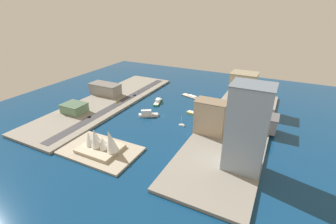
# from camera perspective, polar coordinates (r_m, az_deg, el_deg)

# --- Properties ---
(ground_plane) EXTENTS (440.00, 440.00, 0.00)m
(ground_plane) POSITION_cam_1_polar(r_m,az_deg,el_deg) (288.61, -1.21, -0.63)
(ground_plane) COLOR navy
(quay_west) EXTENTS (70.00, 240.00, 2.79)m
(quay_west) POSITION_cam_1_polar(r_m,az_deg,el_deg) (263.21, 15.57, -3.92)
(quay_west) COLOR gray
(quay_west) RESTS_ON ground_plane
(quay_east) EXTENTS (70.00, 240.00, 2.79)m
(quay_east) POSITION_cam_1_polar(r_m,az_deg,el_deg) (333.64, -14.35, 2.43)
(quay_east) COLOR gray
(quay_east) RESTS_ON ground_plane
(peninsula_point) EXTENTS (69.68, 43.92, 2.00)m
(peninsula_point) POSITION_cam_1_polar(r_m,az_deg,el_deg) (227.51, -15.85, -8.93)
(peninsula_point) COLOR #A89E89
(peninsula_point) RESTS_ON ground_plane
(road_strip) EXTENTS (11.51, 228.00, 0.15)m
(road_strip) POSITION_cam_1_polar(r_m,az_deg,el_deg) (321.13, -11.69, 2.10)
(road_strip) COLOR #38383D
(road_strip) RESTS_ON quay_east
(barge_flat_brown) EXTENTS (30.82, 17.42, 2.77)m
(barge_flat_brown) POSITION_cam_1_polar(r_m,az_deg,el_deg) (344.19, 5.57, 3.73)
(barge_flat_brown) COLOR brown
(barge_flat_brown) RESTS_ON ground_plane
(ferry_white_commuter) EXTENTS (23.36, 17.33, 7.91)m
(ferry_white_commuter) POSITION_cam_1_polar(r_m,az_deg,el_deg) (284.53, -4.86, -0.45)
(ferry_white_commuter) COLOR silver
(ferry_white_commuter) RESTS_ON ground_plane
(ferry_green_doubledeck) EXTENTS (12.83, 26.53, 5.42)m
(ferry_green_doubledeck) POSITION_cam_1_polar(r_m,az_deg,el_deg) (322.08, -2.48, 2.50)
(ferry_green_doubledeck) COLOR #2D8C4C
(ferry_green_doubledeck) RESTS_ON ground_plane
(sailboat_small_white) EXTENTS (7.96, 4.11, 12.25)m
(sailboat_small_white) POSITION_cam_1_polar(r_m,az_deg,el_deg) (262.74, 3.33, -3.14)
(sailboat_small_white) COLOR white
(sailboat_small_white) RESTS_ON ground_plane
(ferry_yellow_fast) EXTENTS (27.66, 9.01, 6.39)m
(ferry_yellow_fast) POSITION_cam_1_polar(r_m,az_deg,el_deg) (288.86, 7.21, -0.28)
(ferry_yellow_fast) COLOR yellow
(ferry_yellow_fast) RESTS_ON ground_plane
(office_block_beige) EXTENTS (31.48, 25.59, 43.89)m
(office_block_beige) POSITION_cam_1_polar(r_m,az_deg,el_deg) (311.81, 17.46, 5.08)
(office_block_beige) COLOR #C6B793
(office_block_beige) RESTS_ON quay_west
(apartment_midrise_tan) EXTENTS (31.18, 18.67, 34.52)m
(apartment_midrise_tan) POSITION_cam_1_polar(r_m,az_deg,el_deg) (240.38, 10.15, -1.18)
(apartment_midrise_tan) COLOR tan
(apartment_midrise_tan) RESTS_ON quay_west
(terminal_long_green) EXTENTS (27.31, 22.35, 10.70)m
(terminal_long_green) POSITION_cam_1_polar(r_m,az_deg,el_deg) (308.27, -21.56, 0.92)
(terminal_long_green) COLOR slate
(terminal_long_green) RESTS_ON quay_east
(carpark_squat_concrete) EXTENTS (45.22, 21.72, 15.78)m
(carpark_squat_concrete) POSITION_cam_1_polar(r_m,az_deg,el_deg) (355.55, -14.81, 5.37)
(carpark_squat_concrete) COLOR gray
(carpark_squat_concrete) RESTS_ON quay_east
(tower_tall_glass) EXTENTS (30.44, 24.64, 69.56)m
(tower_tall_glass) POSITION_cam_1_polar(r_m,az_deg,el_deg) (188.37, 18.44, -3.78)
(tower_tall_glass) COLOR #8C9EB2
(tower_tall_glass) RESTS_ON quay_west
(warehouse_low_gray) EXTENTS (44.93, 22.36, 16.06)m
(warehouse_low_gray) POSITION_cam_1_polar(r_m,az_deg,el_deg) (266.54, 20.14, -1.91)
(warehouse_low_gray) COLOR gray
(warehouse_low_gray) RESTS_ON quay_west
(suv_black) EXTENTS (2.04, 4.36, 1.52)m
(suv_black) POSITION_cam_1_polar(r_m,az_deg,el_deg) (289.72, -18.40, -1.07)
(suv_black) COLOR black
(suv_black) RESTS_ON road_strip
(taxi_yellow_cab) EXTENTS (2.11, 4.63, 1.42)m
(taxi_yellow_cab) POSITION_cam_1_polar(r_m,az_deg,el_deg) (323.52, -12.12, 2.38)
(taxi_yellow_cab) COLOR black
(taxi_yellow_cab) RESTS_ON road_strip
(hatchback_blue) EXTENTS (2.03, 4.67, 1.71)m
(hatchback_blue) POSITION_cam_1_polar(r_m,az_deg,el_deg) (344.09, -8.06, 4.08)
(hatchback_blue) COLOR black
(hatchback_blue) RESTS_ON road_strip
(traffic_light_waterfront) EXTENTS (0.36, 0.36, 6.50)m
(traffic_light_waterfront) POSITION_cam_1_polar(r_m,az_deg,el_deg) (344.23, -7.02, 4.75)
(traffic_light_waterfront) COLOR black
(traffic_light_waterfront) RESTS_ON quay_east
(opera_landmark) EXTENTS (38.56, 29.07, 23.46)m
(opera_landmark) POSITION_cam_1_polar(r_m,az_deg,el_deg) (222.31, -15.96, -7.05)
(opera_landmark) COLOR #BCAD93
(opera_landmark) RESTS_ON peninsula_point
(park_tree_cluster) EXTENTS (9.61, 19.94, 9.18)m
(park_tree_cluster) POSITION_cam_1_polar(r_m,az_deg,el_deg) (298.74, 16.68, 0.93)
(park_tree_cluster) COLOR brown
(park_tree_cluster) RESTS_ON quay_west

